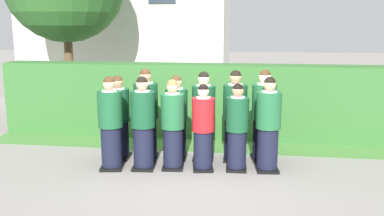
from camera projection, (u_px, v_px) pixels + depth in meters
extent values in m
plane|color=gray|center=(190.00, 168.00, 7.54)|extent=(60.00, 60.00, 0.00)
cylinder|color=black|center=(112.00, 147.00, 7.50)|extent=(0.36, 0.36, 0.76)
cube|color=black|center=(112.00, 166.00, 7.57)|extent=(0.45, 0.53, 0.05)
cylinder|color=#19512D|center=(110.00, 109.00, 7.36)|extent=(0.43, 0.43, 0.63)
cylinder|color=white|center=(109.00, 91.00, 7.29)|extent=(0.27, 0.27, 0.03)
cube|color=#236038|center=(112.00, 100.00, 7.53)|extent=(0.04, 0.02, 0.28)
sphere|color=tan|center=(109.00, 84.00, 7.27)|extent=(0.22, 0.22, 0.22)
sphere|color=#472D19|center=(109.00, 82.00, 7.26)|extent=(0.20, 0.20, 0.20)
cube|color=white|center=(113.00, 111.00, 7.65)|extent=(0.15, 0.03, 0.20)
cylinder|color=black|center=(144.00, 147.00, 7.50)|extent=(0.36, 0.36, 0.76)
cube|color=black|center=(144.00, 166.00, 7.57)|extent=(0.42, 0.51, 0.05)
cylinder|color=#144728|center=(143.00, 109.00, 7.36)|extent=(0.43, 0.43, 0.63)
cylinder|color=white|center=(142.00, 91.00, 7.29)|extent=(0.27, 0.27, 0.03)
cube|color=navy|center=(144.00, 100.00, 7.53)|extent=(0.04, 0.02, 0.28)
sphere|color=tan|center=(142.00, 84.00, 7.27)|extent=(0.22, 0.22, 0.22)
sphere|color=black|center=(142.00, 82.00, 7.26)|extent=(0.20, 0.20, 0.20)
cylinder|color=black|center=(173.00, 148.00, 7.51)|extent=(0.35, 0.35, 0.74)
cube|color=black|center=(173.00, 166.00, 7.58)|extent=(0.41, 0.49, 0.05)
cylinder|color=#1E5B33|center=(173.00, 111.00, 7.37)|extent=(0.42, 0.42, 0.61)
cylinder|color=white|center=(172.00, 94.00, 7.31)|extent=(0.26, 0.26, 0.03)
cube|color=#236038|center=(174.00, 102.00, 7.54)|extent=(0.04, 0.02, 0.27)
sphere|color=tan|center=(172.00, 87.00, 7.29)|extent=(0.21, 0.21, 0.21)
sphere|color=olive|center=(172.00, 85.00, 7.28)|extent=(0.19, 0.19, 0.19)
cylinder|color=black|center=(203.00, 150.00, 7.44)|extent=(0.34, 0.34, 0.70)
cube|color=black|center=(203.00, 168.00, 7.51)|extent=(0.42, 0.49, 0.05)
cylinder|color=#AD191E|center=(203.00, 115.00, 7.31)|extent=(0.40, 0.40, 0.58)
cylinder|color=white|center=(203.00, 98.00, 7.25)|extent=(0.25, 0.25, 0.03)
cube|color=gold|center=(203.00, 106.00, 7.48)|extent=(0.04, 0.02, 0.26)
sphere|color=beige|center=(203.00, 91.00, 7.23)|extent=(0.20, 0.20, 0.20)
sphere|color=black|center=(203.00, 89.00, 7.22)|extent=(0.18, 0.18, 0.18)
cube|color=white|center=(202.00, 116.00, 7.58)|extent=(0.15, 0.03, 0.20)
cylinder|color=black|center=(237.00, 150.00, 7.44)|extent=(0.34, 0.34, 0.71)
cube|color=black|center=(236.00, 168.00, 7.50)|extent=(0.37, 0.45, 0.05)
cylinder|color=#144728|center=(237.00, 114.00, 7.31)|extent=(0.40, 0.40, 0.59)
cylinder|color=white|center=(238.00, 97.00, 7.25)|extent=(0.25, 0.25, 0.03)
cube|color=navy|center=(237.00, 105.00, 7.47)|extent=(0.04, 0.01, 0.26)
sphere|color=tan|center=(238.00, 91.00, 7.22)|extent=(0.20, 0.20, 0.20)
sphere|color=black|center=(238.00, 89.00, 7.22)|extent=(0.18, 0.18, 0.18)
cylinder|color=black|center=(267.00, 149.00, 7.39)|extent=(0.37, 0.37, 0.77)
cube|color=black|center=(267.00, 168.00, 7.47)|extent=(0.43, 0.52, 0.05)
cylinder|color=#1E5B33|center=(269.00, 110.00, 7.25)|extent=(0.43, 0.43, 0.63)
cylinder|color=white|center=(269.00, 92.00, 7.19)|extent=(0.27, 0.27, 0.03)
cube|color=gold|center=(267.00, 101.00, 7.43)|extent=(0.04, 0.02, 0.28)
sphere|color=tan|center=(270.00, 85.00, 7.16)|extent=(0.22, 0.22, 0.22)
sphere|color=black|center=(270.00, 82.00, 7.16)|extent=(0.20, 0.20, 0.20)
cube|color=white|center=(266.00, 112.00, 7.54)|extent=(0.15, 0.02, 0.20)
cylinder|color=black|center=(120.00, 140.00, 8.05)|extent=(0.35, 0.35, 0.74)
cube|color=black|center=(120.00, 157.00, 8.12)|extent=(0.39, 0.47, 0.05)
cylinder|color=#144728|center=(118.00, 105.00, 7.91)|extent=(0.42, 0.42, 0.61)
cylinder|color=white|center=(118.00, 89.00, 7.85)|extent=(0.26, 0.26, 0.03)
cube|color=#236038|center=(121.00, 97.00, 8.08)|extent=(0.04, 0.01, 0.27)
sphere|color=tan|center=(118.00, 83.00, 7.82)|extent=(0.21, 0.21, 0.21)
sphere|color=#472D19|center=(118.00, 81.00, 7.82)|extent=(0.19, 0.19, 0.19)
cylinder|color=black|center=(147.00, 138.00, 8.02)|extent=(0.38, 0.38, 0.80)
cube|color=black|center=(147.00, 157.00, 8.09)|extent=(0.46, 0.54, 0.05)
cylinder|color=#144728|center=(146.00, 101.00, 7.87)|extent=(0.45, 0.45, 0.66)
cylinder|color=white|center=(145.00, 83.00, 7.80)|extent=(0.28, 0.28, 0.03)
cube|color=navy|center=(147.00, 92.00, 8.05)|extent=(0.04, 0.02, 0.29)
sphere|color=tan|center=(145.00, 76.00, 7.78)|extent=(0.23, 0.23, 0.23)
sphere|color=#472D19|center=(145.00, 74.00, 7.77)|extent=(0.21, 0.21, 0.21)
cube|color=white|center=(148.00, 103.00, 8.17)|extent=(0.15, 0.03, 0.20)
cylinder|color=black|center=(177.00, 140.00, 8.03)|extent=(0.35, 0.35, 0.74)
cube|color=black|center=(177.00, 157.00, 8.10)|extent=(0.39, 0.48, 0.05)
cylinder|color=#19512D|center=(176.00, 105.00, 7.90)|extent=(0.42, 0.42, 0.61)
cylinder|color=white|center=(176.00, 89.00, 7.84)|extent=(0.26, 0.26, 0.03)
cube|color=#236038|center=(178.00, 97.00, 8.07)|extent=(0.04, 0.01, 0.27)
sphere|color=tan|center=(176.00, 82.00, 7.81)|extent=(0.21, 0.21, 0.21)
sphere|color=#472D19|center=(176.00, 80.00, 7.80)|extent=(0.19, 0.19, 0.19)
cube|color=white|center=(178.00, 107.00, 8.18)|extent=(0.15, 0.02, 0.20)
cylinder|color=black|center=(203.00, 139.00, 8.00)|extent=(0.37, 0.37, 0.77)
cube|color=black|center=(203.00, 157.00, 8.08)|extent=(0.41, 0.50, 0.05)
cylinder|color=#144728|center=(204.00, 103.00, 7.86)|extent=(0.44, 0.44, 0.64)
cylinder|color=white|center=(204.00, 86.00, 7.79)|extent=(0.27, 0.27, 0.03)
cube|color=navy|center=(204.00, 94.00, 8.04)|extent=(0.04, 0.01, 0.28)
sphere|color=beige|center=(204.00, 79.00, 7.77)|extent=(0.22, 0.22, 0.22)
sphere|color=black|center=(204.00, 77.00, 7.76)|extent=(0.20, 0.20, 0.20)
cube|color=white|center=(204.00, 105.00, 8.15)|extent=(0.15, 0.02, 0.20)
cylinder|color=black|center=(234.00, 139.00, 7.96)|extent=(0.38, 0.38, 0.79)
cube|color=black|center=(234.00, 158.00, 8.03)|extent=(0.41, 0.50, 0.05)
cylinder|color=#144728|center=(235.00, 102.00, 7.81)|extent=(0.44, 0.44, 0.65)
cylinder|color=white|center=(235.00, 85.00, 7.74)|extent=(0.28, 0.28, 0.03)
cube|color=navy|center=(235.00, 93.00, 7.99)|extent=(0.04, 0.01, 0.29)
sphere|color=tan|center=(236.00, 78.00, 7.72)|extent=(0.22, 0.22, 0.22)
sphere|color=black|center=(236.00, 76.00, 7.71)|extent=(0.20, 0.20, 0.20)
cylinder|color=black|center=(263.00, 140.00, 7.92)|extent=(0.38, 0.38, 0.79)
cube|color=black|center=(262.00, 159.00, 8.00)|extent=(0.47, 0.55, 0.05)
cylinder|color=#1E5B33|center=(264.00, 102.00, 7.78)|extent=(0.45, 0.45, 0.66)
cylinder|color=white|center=(265.00, 84.00, 7.71)|extent=(0.28, 0.28, 0.03)
cube|color=#236038|center=(262.00, 93.00, 7.96)|extent=(0.04, 0.02, 0.29)
sphere|color=beige|center=(265.00, 77.00, 7.68)|extent=(0.22, 0.22, 0.22)
sphere|color=#472D19|center=(265.00, 75.00, 7.68)|extent=(0.21, 0.21, 0.21)
cube|color=#33662D|center=(204.00, 101.00, 9.53)|extent=(9.25, 0.70, 1.65)
cube|color=silver|center=(131.00, 11.00, 15.89)|extent=(7.28, 4.09, 5.96)
cylinder|color=brown|center=(70.00, 75.00, 12.21)|extent=(0.24, 0.24, 2.09)
cube|color=#477A38|center=(199.00, 146.00, 8.92)|extent=(9.25, 0.90, 0.01)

